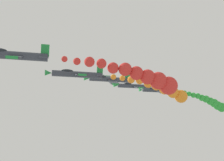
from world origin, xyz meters
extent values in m
cylinder|color=#333842|center=(-24.57, 18.90, 103.23)|extent=(1.40, 9.00, 1.40)
cube|color=#333842|center=(-24.53, 18.50, 103.13)|extent=(8.76, 1.90, 3.16)
cylinder|color=#1E8438|center=(-28.88, 18.50, 101.64)|extent=(0.46, 1.40, 0.46)
cylinder|color=#1E8438|center=(-20.18, 18.50, 104.63)|extent=(0.46, 1.40, 0.46)
cube|color=#333842|center=(-24.58, 14.90, 103.28)|extent=(3.65, 1.20, 1.41)
cube|color=#1E8438|center=(-24.88, 14.80, 104.14)|extent=(0.65, 1.10, 1.56)
sphere|color=red|center=(-24.68, 12.18, 103.15)|extent=(0.83, 0.83, 0.83)
sphere|color=red|center=(-24.45, 10.47, 103.02)|extent=(1.03, 1.03, 1.03)
sphere|color=red|center=(-24.60, 8.75, 103.01)|extent=(1.45, 1.45, 1.45)
sphere|color=red|center=(-24.46, 7.03, 102.93)|extent=(1.42, 1.42, 1.42)
sphere|color=red|center=(-24.22, 5.31, 102.45)|extent=(1.62, 1.62, 1.62)
sphere|color=red|center=(-24.44, 3.60, 102.30)|extent=(1.91, 1.91, 1.91)
sphere|color=red|center=(-24.22, 1.88, 101.89)|extent=(2.01, 2.01, 2.01)
sphere|color=red|center=(-24.10, 0.16, 101.46)|extent=(2.20, 2.20, 2.20)
sphere|color=red|center=(-23.88, -1.56, 101.04)|extent=(2.57, 2.57, 2.57)
sphere|color=red|center=(-23.60, -3.27, 100.44)|extent=(2.71, 2.71, 2.71)
cylinder|color=#333842|center=(-11.64, 9.06, 104.48)|extent=(1.33, 9.00, 1.33)
cone|color=#1E8438|center=(-11.64, 14.16, 104.48)|extent=(1.26, 1.20, 1.26)
cube|color=#333842|center=(-11.61, 8.66, 104.38)|extent=(8.99, 1.90, 2.32)
cylinder|color=#1E8438|center=(-16.09, 8.66, 103.31)|extent=(0.43, 1.40, 0.43)
cylinder|color=#1E8438|center=(-7.14, 8.66, 105.45)|extent=(0.43, 1.40, 0.43)
cube|color=#333842|center=(-11.65, 5.06, 104.53)|extent=(3.74, 1.20, 1.06)
cube|color=#1E8438|center=(-11.86, 4.96, 105.42)|extent=(0.51, 1.10, 1.59)
ellipsoid|color=black|center=(-11.75, 10.86, 104.96)|extent=(0.94, 2.20, 0.87)
sphere|color=orange|center=(-11.59, 2.35, 104.40)|extent=(1.02, 1.02, 1.02)
sphere|color=orange|center=(-11.61, 0.64, 104.24)|extent=(1.06, 1.06, 1.06)
sphere|color=orange|center=(-11.55, -1.07, 104.06)|extent=(1.38, 1.38, 1.38)
sphere|color=orange|center=(-11.45, -2.78, 104.04)|extent=(1.51, 1.51, 1.51)
sphere|color=orange|center=(-11.45, -4.49, 103.56)|extent=(1.74, 1.74, 1.74)
sphere|color=orange|center=(-11.18, -6.20, 103.22)|extent=(1.82, 1.82, 1.82)
sphere|color=orange|center=(-11.10, -7.91, 102.70)|extent=(2.18, 2.18, 2.18)
sphere|color=orange|center=(-11.06, -9.62, 102.11)|extent=(2.24, 2.24, 2.24)
sphere|color=orange|center=(-10.91, -11.33, 101.39)|extent=(2.52, 2.52, 2.52)
cylinder|color=#333842|center=(-0.13, 0.65, 106.71)|extent=(1.45, 9.00, 1.45)
cone|color=#1E8438|center=(-0.13, 5.75, 106.71)|extent=(1.38, 1.20, 1.38)
cube|color=#333842|center=(-0.09, 0.25, 106.62)|extent=(8.47, 1.90, 3.93)
cylinder|color=#1E8438|center=(-4.28, 0.25, 104.73)|extent=(0.48, 1.40, 0.48)
cylinder|color=#1E8438|center=(4.11, 0.25, 108.50)|extent=(0.48, 1.40, 0.48)
cube|color=#333842|center=(-0.15, -3.35, 106.75)|extent=(3.54, 1.20, 1.72)
cube|color=#1E8438|center=(-0.52, -3.45, 107.59)|extent=(0.78, 1.10, 1.52)
ellipsoid|color=black|center=(-0.33, 2.45, 107.16)|extent=(1.02, 2.20, 0.97)
cylinder|color=#333842|center=(12.04, -8.87, 108.20)|extent=(1.36, 9.00, 1.36)
cone|color=#1E8438|center=(12.04, -3.77, 108.20)|extent=(1.29, 1.20, 1.29)
cube|color=#333842|center=(12.07, -9.27, 108.10)|extent=(8.90, 1.90, 2.69)
cylinder|color=#1E8438|center=(7.65, -9.27, 106.84)|extent=(0.44, 1.40, 0.44)
cylinder|color=#1E8438|center=(16.49, -9.27, 109.36)|extent=(0.44, 1.40, 0.44)
cube|color=#333842|center=(12.03, -12.87, 108.24)|extent=(3.70, 1.20, 1.21)
cube|color=#1E8438|center=(11.78, -12.97, 109.12)|extent=(0.57, 1.10, 1.58)
ellipsoid|color=black|center=(11.91, -7.07, 108.67)|extent=(0.96, 2.20, 0.89)
cylinder|color=#333842|center=(24.48, -20.03, 109.91)|extent=(1.39, 9.00, 1.39)
cone|color=#1E8438|center=(24.48, -14.93, 109.91)|extent=(1.32, 1.20, 1.32)
cube|color=#333842|center=(24.52, -20.43, 109.82)|extent=(8.78, 1.90, 3.08)
cylinder|color=#1E8438|center=(20.15, -20.43, 108.36)|extent=(0.46, 1.40, 0.46)
cylinder|color=#1E8438|center=(28.88, -20.43, 111.28)|extent=(0.46, 1.40, 0.46)
cube|color=#333842|center=(24.47, -24.03, 109.96)|extent=(3.66, 1.20, 1.37)
cube|color=#1E8438|center=(24.18, -24.13, 110.83)|extent=(0.64, 1.10, 1.56)
ellipsoid|color=black|center=(24.33, -18.23, 110.38)|extent=(0.98, 2.20, 0.92)
sphere|color=green|center=(24.62, -26.65, 109.77)|extent=(1.00, 1.00, 1.00)
sphere|color=green|center=(24.58, -28.28, 109.95)|extent=(1.17, 1.17, 1.17)
sphere|color=green|center=(24.58, -29.90, 109.68)|extent=(1.44, 1.44, 1.44)
sphere|color=green|center=(24.65, -31.52, 109.37)|extent=(1.57, 1.57, 1.57)
sphere|color=green|center=(24.89, -33.14, 109.04)|extent=(1.74, 1.74, 1.74)
sphere|color=green|center=(24.96, -34.77, 108.85)|extent=(1.88, 1.88, 1.88)
sphere|color=green|center=(25.34, -36.39, 108.36)|extent=(2.10, 2.10, 2.10)
sphere|color=green|center=(25.55, -38.01, 108.05)|extent=(2.39, 2.39, 2.39)
sphere|color=green|center=(25.72, -39.64, 107.41)|extent=(2.51, 2.51, 2.51)
sphere|color=green|center=(26.06, -41.26, 106.89)|extent=(2.84, 2.84, 2.84)
sphere|color=green|center=(26.57, -42.88, 106.14)|extent=(2.98, 2.98, 2.98)
sphere|color=green|center=(26.87, -44.50, 105.64)|extent=(3.17, 3.17, 3.17)
camera|label=1|loc=(-63.97, 14.43, 90.94)|focal=48.05mm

